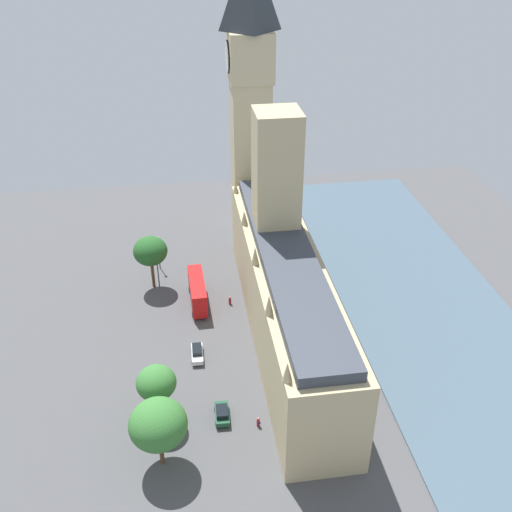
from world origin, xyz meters
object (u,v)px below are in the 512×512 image
object	(u,v)px
parliament_building	(284,284)
plane_tree_by_river_gate	(158,425)
car_white_opposite_hall	(197,353)
pedestrian_corner	(230,301)
pedestrian_under_trees	(258,422)
street_lamp_kerbside	(158,268)
clock_tower	(250,99)
plane_tree_leading	(156,383)
street_lamp_far_end	(158,247)
double_decker_bus_midblock	(197,291)
car_dark_green_near_tower	(222,413)
plane_tree_trailing	(150,251)

from	to	relation	value
parliament_building	plane_tree_by_river_gate	distance (m)	31.00
car_white_opposite_hall	pedestrian_corner	world-z (taller)	car_white_opposite_hall
pedestrian_under_trees	street_lamp_kerbside	size ratio (longest dim) A/B	0.27
clock_tower	pedestrian_under_trees	size ratio (longest dim) A/B	36.89
car_white_opposite_hall	pedestrian_under_trees	xyz separation A→B (m)	(-7.26, 15.02, -0.20)
parliament_building	street_lamp_kerbside	distance (m)	25.92
car_white_opposite_hall	street_lamp_kerbside	size ratio (longest dim) A/B	0.78
pedestrian_under_trees	parliament_building	bearing A→B (deg)	-137.73
plane_tree_leading	pedestrian_under_trees	bearing A→B (deg)	166.14
clock_tower	plane_tree_leading	world-z (taller)	clock_tower
plane_tree_by_river_gate	pedestrian_under_trees	bearing A→B (deg)	-162.21
car_white_opposite_hall	street_lamp_kerbside	bearing A→B (deg)	-73.00
plane_tree_by_river_gate	clock_tower	bearing A→B (deg)	-109.03
clock_tower	plane_tree_by_river_gate	size ratio (longest dim) A/B	5.78
car_white_opposite_hall	plane_tree_leading	size ratio (longest dim) A/B	0.51
pedestrian_corner	street_lamp_kerbside	distance (m)	14.57
street_lamp_far_end	street_lamp_kerbside	bearing A→B (deg)	88.35
pedestrian_corner	plane_tree_by_river_gate	distance (m)	34.87
double_decker_bus_midblock	plane_tree_leading	distance (m)	27.06
pedestrian_under_trees	pedestrian_corner	world-z (taller)	pedestrian_corner
parliament_building	street_lamp_far_end	world-z (taller)	parliament_building
plane_tree_leading	street_lamp_far_end	bearing A→B (deg)	-90.36
plane_tree_by_river_gate	street_lamp_kerbside	distance (m)	39.51
pedestrian_corner	parliament_building	bearing A→B (deg)	-58.00
pedestrian_corner	car_dark_green_near_tower	bearing A→B (deg)	-109.17
plane_tree_leading	double_decker_bus_midblock	bearing A→B (deg)	-104.59
double_decker_bus_midblock	plane_tree_by_river_gate	world-z (taller)	plane_tree_by_river_gate
pedestrian_under_trees	car_white_opposite_hall	bearing A→B (deg)	-92.27
parliament_building	plane_tree_by_river_gate	bearing A→B (deg)	50.14
street_lamp_kerbside	parliament_building	bearing A→B (deg)	141.82
street_lamp_far_end	double_decker_bus_midblock	bearing A→B (deg)	117.66
clock_tower	plane_tree_trailing	world-z (taller)	clock_tower
pedestrian_under_trees	street_lamp_far_end	world-z (taller)	street_lamp_far_end
plane_tree_leading	plane_tree_trailing	world-z (taller)	plane_tree_trailing
double_decker_bus_midblock	plane_tree_by_river_gate	xyz separation A→B (m)	(6.52, 33.23, 4.11)
pedestrian_under_trees	pedestrian_corner	distance (m)	28.08
parliament_building	car_dark_green_near_tower	bearing A→B (deg)	56.32
plane_tree_trailing	plane_tree_leading	bearing A→B (deg)	91.60
pedestrian_corner	plane_tree_trailing	xyz separation A→B (m)	(13.15, -7.49, 6.77)
double_decker_bus_midblock	street_lamp_far_end	distance (m)	14.17
double_decker_bus_midblock	car_white_opposite_hall	xyz separation A→B (m)	(0.99, 14.11, -1.75)
pedestrian_under_trees	clock_tower	bearing A→B (deg)	-124.92
double_decker_bus_midblock	plane_tree_trailing	size ratio (longest dim) A/B	1.05
plane_tree_by_river_gate	plane_tree_trailing	xyz separation A→B (m)	(1.13, -39.66, 0.73)
parliament_building	car_white_opposite_hall	size ratio (longest dim) A/B	12.18
plane_tree_trailing	street_lamp_far_end	bearing A→B (deg)	-100.85
pedestrian_under_trees	plane_tree_by_river_gate	xyz separation A→B (m)	(12.79, 4.10, 6.05)
car_white_opposite_hall	parliament_building	bearing A→B (deg)	-160.81
plane_tree_leading	plane_tree_trailing	xyz separation A→B (m)	(0.90, -32.35, 0.92)
car_white_opposite_hall	pedestrian_under_trees	size ratio (longest dim) A/B	2.95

